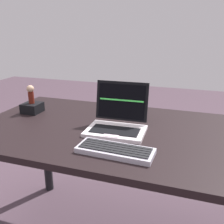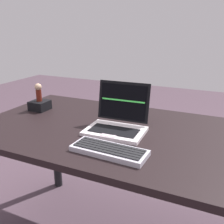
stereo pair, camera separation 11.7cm
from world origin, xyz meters
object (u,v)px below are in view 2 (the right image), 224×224
(laptop_front, at_px, (118,121))
(figurine_stand, at_px, (40,105))
(figurine, at_px, (38,91))
(external_keyboard, at_px, (109,150))

(laptop_front, bearing_deg, figurine_stand, 169.98)
(figurine_stand, xyz_separation_m, figurine, (0.00, 0.00, 0.09))
(laptop_front, height_order, figurine_stand, laptop_front)
(figurine_stand, relative_size, figurine, 0.95)
(laptop_front, xyz_separation_m, external_keyboard, (0.06, -0.22, -0.03))
(external_keyboard, bearing_deg, figurine, 152.06)
(figurine_stand, bearing_deg, laptop_front, -10.02)
(figurine, bearing_deg, figurine_stand, -90.00)
(figurine_stand, bearing_deg, figurine, 90.00)
(external_keyboard, height_order, figurine, figurine)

